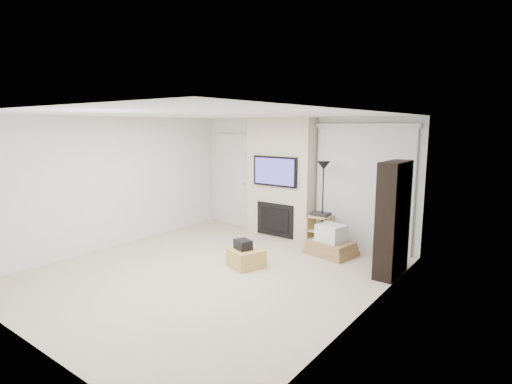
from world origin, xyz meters
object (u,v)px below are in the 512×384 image
Objects in this scene: ottoman at (246,258)px; bookshelf at (393,219)px; floor_lamp at (323,180)px; box_stack at (331,243)px; av_stand at (320,228)px.

ottoman is 2.44m from bookshelf.
box_stack is at bearing -43.26° from floor_lamp.
floor_lamp is at bearing 156.43° from bookshelf.
ottoman is at bearing -120.86° from box_stack.
floor_lamp is 0.93× the size of bookshelf.
box_stack reaches higher than ottoman.
bookshelf is (2.05, 1.08, 0.75)m from ottoman.
ottoman is 1.66m from box_stack.
floor_lamp is 1.76m from bookshelf.
floor_lamp is 2.53× the size of av_stand.
box_stack is (0.37, -0.34, -1.10)m from floor_lamp.
ottoman is 0.28× the size of bookshelf.
bookshelf reaches higher than box_stack.
box_stack is at bearing -43.06° from av_stand.
av_stand is 0.70× the size of box_stack.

